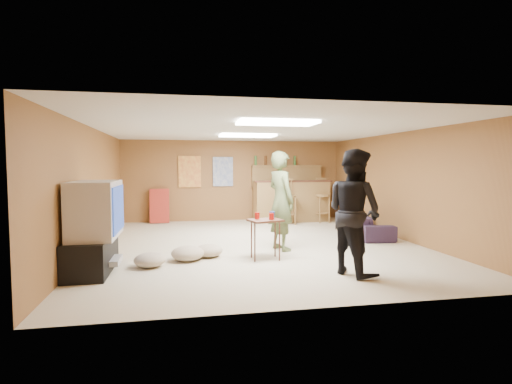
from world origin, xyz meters
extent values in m
plane|color=#BFB192|center=(0.00, 0.00, 0.00)|extent=(7.00, 7.00, 0.00)
cube|color=silver|center=(0.00, 0.00, 2.20)|extent=(6.00, 7.00, 0.02)
cube|color=brown|center=(0.00, 3.50, 1.10)|extent=(6.00, 0.02, 2.20)
cube|color=brown|center=(0.00, -3.50, 1.10)|extent=(6.00, 0.02, 2.20)
cube|color=brown|center=(-3.00, 0.00, 1.10)|extent=(0.02, 7.00, 2.20)
cube|color=brown|center=(3.00, 0.00, 1.10)|extent=(0.02, 7.00, 2.20)
cube|color=black|center=(-2.72, -1.50, 0.25)|extent=(0.55, 1.30, 0.50)
cube|color=#B2B2B7|center=(-2.50, -1.50, 0.15)|extent=(0.35, 0.50, 0.08)
cube|color=#B2B2B7|center=(-2.65, -1.50, 0.90)|extent=(0.60, 1.10, 0.80)
cube|color=navy|center=(-2.34, -1.50, 0.90)|extent=(0.02, 0.95, 0.65)
cube|color=brown|center=(1.50, 2.95, 0.55)|extent=(2.00, 0.60, 1.10)
cube|color=#412114|center=(1.50, 2.70, 1.10)|extent=(2.10, 0.12, 0.05)
cube|color=brown|center=(1.50, 3.40, 1.50)|extent=(2.00, 0.18, 0.05)
cube|color=brown|center=(1.50, 3.42, 1.20)|extent=(2.00, 0.14, 0.60)
cube|color=#BF3F26|center=(-1.20, 3.46, 1.35)|extent=(0.60, 0.03, 0.85)
cube|color=#334C99|center=(-0.30, 3.46, 1.35)|extent=(0.55, 0.03, 0.80)
cube|color=#AC2C1F|center=(-2.00, 3.30, 0.45)|extent=(0.50, 0.26, 0.91)
cube|color=white|center=(0.00, -1.50, 2.17)|extent=(1.20, 0.60, 0.04)
cube|color=white|center=(0.00, 1.20, 2.17)|extent=(1.20, 0.60, 0.04)
imported|color=#515E36|center=(0.31, -0.55, 0.89)|extent=(0.61, 0.75, 1.78)
imported|color=black|center=(0.92, -2.29, 0.87)|extent=(0.92, 1.03, 1.75)
imported|color=black|center=(2.48, 0.43, 0.24)|extent=(0.83, 1.70, 0.48)
cube|color=#412114|center=(-0.12, -1.21, 0.33)|extent=(0.59, 0.52, 0.65)
cylinder|color=#AC130B|center=(-0.24, -1.14, 0.70)|extent=(0.09, 0.09, 0.11)
cylinder|color=#AC130B|center=(-0.03, -1.26, 0.70)|extent=(0.08, 0.08, 0.11)
cylinder|color=navy|center=(0.01, -1.13, 0.71)|extent=(0.10, 0.10, 0.12)
ellipsoid|color=tan|center=(-1.36, -1.07, 0.12)|extent=(0.66, 0.66, 0.24)
ellipsoid|color=tan|center=(-1.01, -0.86, 0.10)|extent=(0.53, 0.53, 0.21)
ellipsoid|color=tan|center=(-1.92, -1.37, 0.11)|extent=(0.55, 0.55, 0.21)
camera|label=1|loc=(-1.47, -7.46, 1.52)|focal=28.00mm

